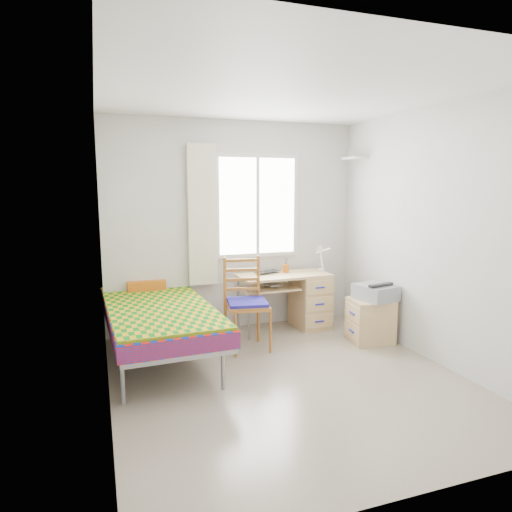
{
  "coord_description": "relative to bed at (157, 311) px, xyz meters",
  "views": [
    {
      "loc": [
        -1.63,
        -3.73,
        1.8
      ],
      "look_at": [
        -0.13,
        0.55,
        1.1
      ],
      "focal_mm": 32.0,
      "sensor_mm": 36.0,
      "label": 1
    }
  ],
  "objects": [
    {
      "name": "wall_right",
      "position": [
        2.66,
        -1.1,
        0.83
      ],
      "size": [
        0.0,
        3.5,
        3.5
      ],
      "primitive_type": "plane",
      "rotation": [
        1.57,
        0.0,
        -1.57
      ],
      "color": "silver",
      "rests_on": "ground"
    },
    {
      "name": "cabinet",
      "position": [
        2.38,
        -0.44,
        -0.22
      ],
      "size": [
        0.51,
        0.46,
        0.51
      ],
      "rotation": [
        0.0,
        0.0,
        -0.12
      ],
      "color": "tan",
      "rests_on": "floor"
    },
    {
      "name": "floating_shelf",
      "position": [
        2.55,
        0.3,
        1.68
      ],
      "size": [
        0.2,
        0.32,
        0.03
      ],
      "primitive_type": "cube",
      "color": "white",
      "rests_on": "wall_right"
    },
    {
      "name": "book",
      "position": [
        1.37,
        0.32,
        0.12
      ],
      "size": [
        0.22,
        0.26,
        0.02
      ],
      "primitive_type": "imported",
      "rotation": [
        0.0,
        0.0,
        0.25
      ],
      "color": "gray",
      "rests_on": "desk"
    },
    {
      "name": "chair",
      "position": [
        0.96,
        -0.14,
        0.1
      ],
      "size": [
        0.51,
        0.51,
        1.03
      ],
      "rotation": [
        0.0,
        0.0,
        -0.18
      ],
      "color": "#A65F20",
      "rests_on": "floor"
    },
    {
      "name": "floor",
      "position": [
        1.06,
        -1.1,
        -0.47
      ],
      "size": [
        3.5,
        3.5,
        0.0
      ],
      "primitive_type": "plane",
      "color": "#BCAD93",
      "rests_on": "ground"
    },
    {
      "name": "task_lamp",
      "position": [
        2.1,
        0.26,
        0.47
      ],
      "size": [
        0.21,
        0.31,
        0.36
      ],
      "rotation": [
        0.0,
        0.0,
        0.32
      ],
      "color": "white",
      "rests_on": "desk"
    },
    {
      "name": "desk",
      "position": [
        1.9,
        0.32,
        -0.08
      ],
      "size": [
        1.16,
        0.57,
        0.71
      ],
      "rotation": [
        0.0,
        0.0,
        0.04
      ],
      "color": "#D6B470",
      "rests_on": "floor"
    },
    {
      "name": "pen_cup",
      "position": [
        1.68,
        0.44,
        0.29
      ],
      "size": [
        0.08,
        0.08,
        0.1
      ],
      "primitive_type": "cylinder",
      "rotation": [
        0.0,
        0.0,
        0.05
      ],
      "color": "orange",
      "rests_on": "desk"
    },
    {
      "name": "wall_back",
      "position": [
        1.06,
        0.65,
        0.83
      ],
      "size": [
        3.2,
        0.0,
        3.2
      ],
      "primitive_type": "plane",
      "rotation": [
        1.57,
        0.0,
        0.0
      ],
      "color": "silver",
      "rests_on": "ground"
    },
    {
      "name": "bed",
      "position": [
        0.0,
        0.0,
        0.0
      ],
      "size": [
        1.14,
        2.29,
        0.97
      ],
      "rotation": [
        0.0,
        0.0,
        0.04
      ],
      "color": "gray",
      "rests_on": "floor"
    },
    {
      "name": "curtain",
      "position": [
        0.64,
        0.58,
        0.98
      ],
      "size": [
        0.35,
        0.05,
        1.7
      ],
      "primitive_type": "cube",
      "color": "white",
      "rests_on": "wall_back"
    },
    {
      "name": "printer",
      "position": [
        2.42,
        -0.46,
        0.13
      ],
      "size": [
        0.44,
        0.49,
        0.18
      ],
      "rotation": [
        0.0,
        0.0,
        0.19
      ],
      "color": "#929499",
      "rests_on": "cabinet"
    },
    {
      "name": "window",
      "position": [
        1.36,
        0.63,
        1.08
      ],
      "size": [
        1.1,
        0.04,
        1.3
      ],
      "color": "white",
      "rests_on": "wall_back"
    },
    {
      "name": "laptop",
      "position": [
        1.45,
        0.39,
        0.26
      ],
      "size": [
        0.4,
        0.32,
        0.03
      ],
      "primitive_type": "imported",
      "rotation": [
        0.0,
        0.0,
        0.33
      ],
      "color": "black",
      "rests_on": "desk"
    },
    {
      "name": "ceiling",
      "position": [
        1.06,
        -1.1,
        2.13
      ],
      "size": [
        3.5,
        3.5,
        0.0
      ],
      "primitive_type": "plane",
      "rotation": [
        3.14,
        0.0,
        0.0
      ],
      "color": "white",
      "rests_on": "wall_back"
    },
    {
      "name": "wall_left",
      "position": [
        -0.54,
        -1.1,
        0.83
      ],
      "size": [
        0.0,
        3.5,
        3.5
      ],
      "primitive_type": "plane",
      "rotation": [
        1.57,
        0.0,
        1.57
      ],
      "color": "silver",
      "rests_on": "ground"
    }
  ]
}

